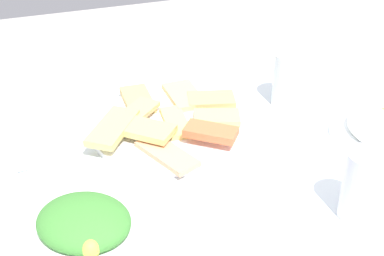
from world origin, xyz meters
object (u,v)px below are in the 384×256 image
at_px(dining_table, 205,185).
at_px(drinking_glass, 290,80).
at_px(pide_platter, 171,123).
at_px(soda_can, 363,186).
at_px(salad_plate_rice, 84,225).

relative_size(dining_table, drinking_glass, 9.76).
relative_size(pide_platter, soda_can, 2.91).
distance_m(dining_table, salad_plate_rice, 0.33).
bearing_deg(dining_table, pide_platter, -66.56).
height_order(pide_platter, drinking_glass, drinking_glass).
bearing_deg(salad_plate_rice, pide_platter, -130.69).
relative_size(dining_table, soda_can, 9.53).
relative_size(dining_table, salad_plate_rice, 5.72).
xyz_separation_m(dining_table, drinking_glass, (-0.23, -0.11, 0.15)).
bearing_deg(salad_plate_rice, soda_can, 166.60).
xyz_separation_m(dining_table, pide_platter, (0.04, -0.10, 0.10)).
bearing_deg(pide_platter, drinking_glass, -176.97).
bearing_deg(soda_can, drinking_glass, -99.95).
bearing_deg(salad_plate_rice, dining_table, -148.29).
height_order(salad_plate_rice, drinking_glass, drinking_glass).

